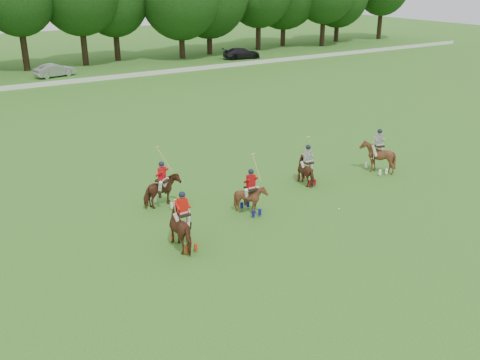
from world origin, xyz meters
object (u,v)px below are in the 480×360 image
polo_red_b (163,191)px  polo_ball (339,209)px  polo_red_c (251,198)px  polo_stripe_a (307,170)px  polo_red_a (183,227)px  car_right (242,53)px  polo_stripe_b (377,156)px  car_mid (55,70)px

polo_red_b → polo_ball: 8.20m
polo_red_c → polo_stripe_a: 4.70m
polo_red_b → polo_stripe_a: size_ratio=1.05×
polo_red_a → polo_red_b: bearing=76.4°
polo_red_c → car_right: bearing=58.0°
polo_stripe_a → polo_stripe_b: bearing=-9.1°
polo_red_b → polo_stripe_b: size_ratio=1.14×
car_mid → polo_red_a: (-5.36, -40.29, 0.19)m
polo_red_c → polo_ball: polo_red_c is taller
polo_ball → polo_stripe_b: bearing=27.7°
polo_red_b → polo_stripe_a: (7.51, -1.31, -0.05)m
polo_red_c → polo_stripe_a: (4.46, 1.48, -0.01)m
car_mid → polo_red_a: size_ratio=1.73×
polo_red_a → car_mid: bearing=82.4°
polo_red_b → polo_stripe_b: polo_red_b is taller
polo_red_a → polo_stripe_b: size_ratio=0.98×
polo_red_b → polo_stripe_b: (11.83, -2.00, 0.10)m
polo_red_c → polo_stripe_b: size_ratio=1.10×
polo_red_a → polo_stripe_a: 8.92m
polo_stripe_b → polo_ball: (-5.14, -2.70, -0.85)m
polo_red_c → polo_ball: (3.64, -1.90, -0.70)m
polo_red_b → car_mid: bearing=83.1°
car_mid → polo_red_c: polo_red_c is taller
car_mid → polo_red_c: size_ratio=1.54×
car_mid → polo_stripe_a: (3.13, -37.54, 0.06)m
car_mid → car_right: bearing=-102.4°
polo_red_c → polo_red_a: bearing=-162.6°
polo_red_a → polo_ball: size_ratio=26.55×
polo_stripe_a → car_right: bearing=62.0°
polo_stripe_b → polo_ball: size_ratio=27.03×
polo_red_c → polo_stripe_a: polo_red_c is taller
polo_red_b → polo_ball: size_ratio=30.78×
polo_red_b → polo_stripe_b: 12.00m
car_mid → polo_stripe_a: 37.67m
polo_red_a → polo_ball: polo_red_a is taller
polo_stripe_a → polo_stripe_b: size_ratio=1.08×
car_right → polo_red_b: 45.45m
polo_stripe_a → polo_stripe_b: (4.32, -0.69, 0.15)m
car_right → polo_stripe_a: size_ratio=1.80×
car_right → polo_red_c: bearing=156.8°
polo_red_c → polo_ball: bearing=-27.6°
car_mid → polo_stripe_b: size_ratio=1.69×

